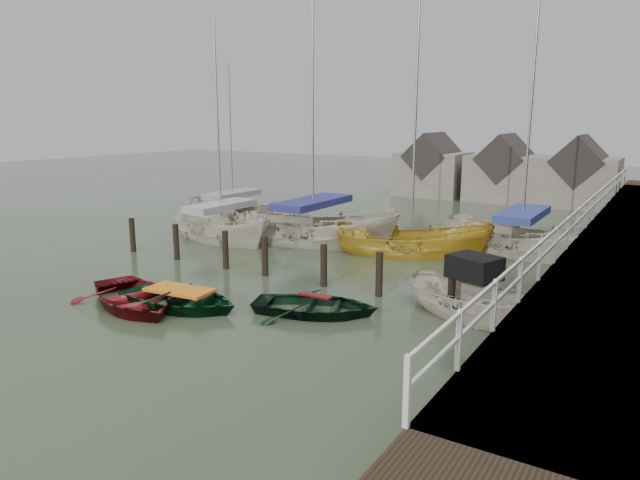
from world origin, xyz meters
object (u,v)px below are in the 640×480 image
Objects in this scene: rowboat_green at (181,308)px; motorboat at (470,314)px; sailboat_d at (520,252)px; sailboat_a at (222,238)px; rowboat_red at (134,307)px; sailboat_e at (233,220)px; rowboat_dkgreen at (315,314)px; sailboat_b at (313,241)px; sailboat_c at (411,253)px.

motorboat reaches higher than rowboat_green.
sailboat_d reaches higher than rowboat_green.
rowboat_red is at bearing -138.44° from sailboat_a.
sailboat_e is (-14.70, -0.60, -0.00)m from sailboat_d.
sailboat_e reaches higher than rowboat_red.
rowboat_dkgreen is 9.33m from sailboat_b.
rowboat_green is 0.29× the size of sailboat_b.
sailboat_a is at bearing 47.92° from rowboat_red.
sailboat_e is (-11.55, 9.99, 0.06)m from rowboat_dkgreen.
rowboat_green is at bearing -39.77° from rowboat_red.
sailboat_c is (2.98, 9.85, 0.01)m from rowboat_green.
sailboat_b is 1.18× the size of sailboat_c.
sailboat_a is 4.53m from sailboat_e.
sailboat_d reaches higher than sailboat_a.
sailboat_d reaches higher than motorboat.
sailboat_e is (-10.93, 1.77, 0.05)m from sailboat_c.
sailboat_b is 1.43× the size of sailboat_e.
rowboat_green is at bearing 94.91° from rowboat_dkgreen.
sailboat_b is 1.18× the size of sailboat_d.
sailboat_c reaches higher than rowboat_green.
motorboat is 8.60m from sailboat_d.
rowboat_green is at bearing 143.32° from sailboat_c.
rowboat_red is 0.31× the size of sailboat_b.
rowboat_red is 1.39m from rowboat_green.
rowboat_red is 9.62m from motorboat.
sailboat_d is (6.75, 12.23, 0.06)m from rowboat_green.
rowboat_green is 1.07× the size of rowboat_dkgreen.
sailboat_e is (-6.45, 2.18, -0.00)m from sailboat_b.
sailboat_b is at bearing -52.60° from sailboat_a.
rowboat_dkgreen is 0.31× the size of sailboat_c.
motorboat is at bearing -69.41° from rowboat_green.
sailboat_c is 1.21× the size of sailboat_e.
rowboat_red is 11.32m from sailboat_c.
sailboat_d is (3.14, 10.59, 0.06)m from rowboat_dkgreen.
sailboat_d reaches higher than sailboat_e.
sailboat_d reaches higher than rowboat_dkgreen.
rowboat_red is at bearing 112.73° from rowboat_green.
rowboat_dkgreen is at bearing -42.71° from rowboat_red.
motorboat reaches higher than rowboat_red.
rowboat_dkgreen is at bearing -109.27° from sailboat_a.
rowboat_dkgreen is 0.27× the size of sailboat_b.
sailboat_b is (-8.88, 5.80, -0.04)m from motorboat.
rowboat_green is at bearing 136.00° from motorboat.
sailboat_e is at bearing 50.46° from rowboat_red.
sailboat_d is (-0.63, 8.57, -0.04)m from motorboat.
sailboat_b reaches higher than rowboat_green.
sailboat_c is 4.45m from sailboat_d.
rowboat_green is 13.96m from sailboat_d.
motorboat is 7.60m from sailboat_c.
sailboat_c is at bearing -22.58° from rowboat_green.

